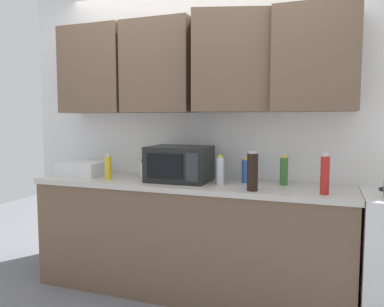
{
  "coord_description": "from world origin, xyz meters",
  "views": [
    {
      "loc": [
        1.02,
        -3.04,
        1.39
      ],
      "look_at": [
        0.01,
        -0.25,
        1.12
      ],
      "focal_mm": 34.87,
      "sensor_mm": 36.0,
      "label": 1
    }
  ],
  "objects_px": {
    "dish_rack": "(83,168)",
    "bottle_yellow_mustard": "(108,168)",
    "bottle_clear_tall": "(220,171)",
    "bottle_white_jar": "(144,169)",
    "microwave": "(179,164)",
    "bottle_red_sauce": "(325,174)",
    "bottle_soy_dark": "(253,172)",
    "bottle_blue_cleaner": "(246,171)",
    "bottle_green_oil": "(284,171)"
  },
  "relations": [
    {
      "from": "bottle_white_jar",
      "to": "bottle_yellow_mustard",
      "type": "relative_size",
      "value": 0.72
    },
    {
      "from": "dish_rack",
      "to": "bottle_soy_dark",
      "type": "xyz_separation_m",
      "value": [
        1.55,
        -0.21,
        0.07
      ]
    },
    {
      "from": "dish_rack",
      "to": "bottle_green_oil",
      "type": "bearing_deg",
      "value": 3.1
    },
    {
      "from": "bottle_clear_tall",
      "to": "bottle_white_jar",
      "type": "bearing_deg",
      "value": 167.85
    },
    {
      "from": "bottle_yellow_mustard",
      "to": "bottle_green_oil",
      "type": "bearing_deg",
      "value": 9.37
    },
    {
      "from": "bottle_green_oil",
      "to": "bottle_soy_dark",
      "type": "relative_size",
      "value": 0.82
    },
    {
      "from": "bottle_white_jar",
      "to": "bottle_red_sauce",
      "type": "distance_m",
      "value": 1.5
    },
    {
      "from": "dish_rack",
      "to": "bottle_soy_dark",
      "type": "height_order",
      "value": "bottle_soy_dark"
    },
    {
      "from": "microwave",
      "to": "dish_rack",
      "type": "height_order",
      "value": "microwave"
    },
    {
      "from": "dish_rack",
      "to": "bottle_white_jar",
      "type": "distance_m",
      "value": 0.56
    },
    {
      "from": "dish_rack",
      "to": "bottle_clear_tall",
      "type": "height_order",
      "value": "bottle_clear_tall"
    },
    {
      "from": "bottle_green_oil",
      "to": "bottle_red_sauce",
      "type": "xyz_separation_m",
      "value": [
        0.29,
        -0.27,
        0.03
      ]
    },
    {
      "from": "microwave",
      "to": "dish_rack",
      "type": "distance_m",
      "value": 0.93
    },
    {
      "from": "bottle_red_sauce",
      "to": "bottle_soy_dark",
      "type": "bearing_deg",
      "value": -175.57
    },
    {
      "from": "microwave",
      "to": "bottle_clear_tall",
      "type": "bearing_deg",
      "value": -5.75
    },
    {
      "from": "dish_rack",
      "to": "bottle_green_oil",
      "type": "distance_m",
      "value": 1.73
    },
    {
      "from": "bottle_blue_cleaner",
      "to": "bottle_soy_dark",
      "type": "xyz_separation_m",
      "value": [
        0.11,
        -0.33,
        0.04
      ]
    },
    {
      "from": "bottle_soy_dark",
      "to": "bottle_blue_cleaner",
      "type": "bearing_deg",
      "value": 108.5
    },
    {
      "from": "dish_rack",
      "to": "bottle_yellow_mustard",
      "type": "bearing_deg",
      "value": -21.09
    },
    {
      "from": "bottle_soy_dark",
      "to": "bottle_clear_tall",
      "type": "relative_size",
      "value": 1.23
    },
    {
      "from": "bottle_yellow_mustard",
      "to": "bottle_green_oil",
      "type": "distance_m",
      "value": 1.4
    },
    {
      "from": "bottle_clear_tall",
      "to": "bottle_red_sauce",
      "type": "distance_m",
      "value": 0.76
    },
    {
      "from": "bottle_clear_tall",
      "to": "bottle_red_sauce",
      "type": "bearing_deg",
      "value": -10.07
    },
    {
      "from": "bottle_blue_cleaner",
      "to": "bottle_yellow_mustard",
      "type": "bearing_deg",
      "value": -166.89
    },
    {
      "from": "bottle_white_jar",
      "to": "bottle_yellow_mustard",
      "type": "bearing_deg",
      "value": -128.22
    },
    {
      "from": "bottle_red_sauce",
      "to": "bottle_clear_tall",
      "type": "bearing_deg",
      "value": 169.93
    },
    {
      "from": "microwave",
      "to": "bottle_white_jar",
      "type": "height_order",
      "value": "microwave"
    },
    {
      "from": "bottle_blue_cleaner",
      "to": "bottle_soy_dark",
      "type": "bearing_deg",
      "value": -71.5
    },
    {
      "from": "bottle_red_sauce",
      "to": "microwave",
      "type": "bearing_deg",
      "value": 171.28
    },
    {
      "from": "bottle_green_oil",
      "to": "bottle_soy_dark",
      "type": "bearing_deg",
      "value": -120.67
    },
    {
      "from": "bottle_green_oil",
      "to": "dish_rack",
      "type": "bearing_deg",
      "value": -176.9
    },
    {
      "from": "dish_rack",
      "to": "bottle_blue_cleaner",
      "type": "relative_size",
      "value": 1.97
    },
    {
      "from": "bottle_soy_dark",
      "to": "bottle_red_sauce",
      "type": "relative_size",
      "value": 1.0
    },
    {
      "from": "bottle_soy_dark",
      "to": "bottle_clear_tall",
      "type": "xyz_separation_m",
      "value": [
        -0.28,
        0.17,
        -0.03
      ]
    },
    {
      "from": "dish_rack",
      "to": "bottle_red_sauce",
      "type": "height_order",
      "value": "bottle_red_sauce"
    },
    {
      "from": "bottle_white_jar",
      "to": "bottle_green_oil",
      "type": "relative_size",
      "value": 0.69
    },
    {
      "from": "microwave",
      "to": "bottle_white_jar",
      "type": "bearing_deg",
      "value": 162.27
    },
    {
      "from": "bottle_yellow_mustard",
      "to": "bottle_soy_dark",
      "type": "xyz_separation_m",
      "value": [
        1.2,
        -0.08,
        0.03
      ]
    },
    {
      "from": "bottle_white_jar",
      "to": "bottle_clear_tall",
      "type": "relative_size",
      "value": 0.69
    },
    {
      "from": "bottle_blue_cleaner",
      "to": "bottle_soy_dark",
      "type": "distance_m",
      "value": 0.35
    },
    {
      "from": "dish_rack",
      "to": "bottle_yellow_mustard",
      "type": "distance_m",
      "value": 0.37
    },
    {
      "from": "dish_rack",
      "to": "bottle_yellow_mustard",
      "type": "xyz_separation_m",
      "value": [
        0.35,
        -0.13,
        0.04
      ]
    },
    {
      "from": "bottle_yellow_mustard",
      "to": "bottle_soy_dark",
      "type": "height_order",
      "value": "bottle_soy_dark"
    },
    {
      "from": "bottle_yellow_mustard",
      "to": "bottle_red_sauce",
      "type": "bearing_deg",
      "value": -1.35
    },
    {
      "from": "bottle_clear_tall",
      "to": "bottle_blue_cleaner",
      "type": "bearing_deg",
      "value": 43.56
    },
    {
      "from": "bottle_red_sauce",
      "to": "bottle_green_oil",
      "type": "bearing_deg",
      "value": 137.37
    },
    {
      "from": "bottle_clear_tall",
      "to": "bottle_green_oil",
      "type": "bearing_deg",
      "value": 16.3
    },
    {
      "from": "bottle_soy_dark",
      "to": "bottle_clear_tall",
      "type": "height_order",
      "value": "bottle_soy_dark"
    },
    {
      "from": "bottle_clear_tall",
      "to": "dish_rack",
      "type": "bearing_deg",
      "value": 178.18
    },
    {
      "from": "bottle_blue_cleaner",
      "to": "bottle_clear_tall",
      "type": "distance_m",
      "value": 0.23
    }
  ]
}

